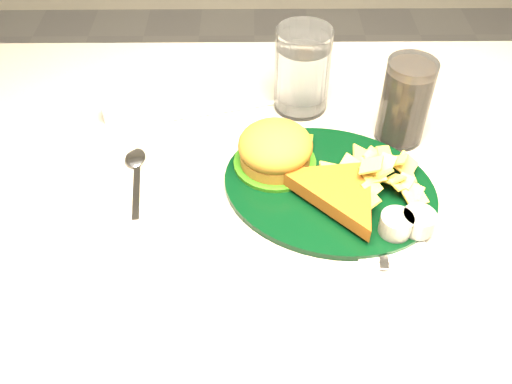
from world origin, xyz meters
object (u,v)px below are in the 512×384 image
table (260,332)px  dinner_plate (331,172)px  fork_napkin (380,227)px  water_glass (302,70)px  cola_glass (405,102)px

table → dinner_plate: (0.09, -0.00, 0.41)m
fork_napkin → water_glass: bearing=114.0°
table → dinner_plate: bearing=-0.8°
water_glass → fork_napkin: (0.09, -0.27, -0.06)m
water_glass → cola_glass: 0.17m
cola_glass → fork_napkin: bearing=-107.0°
cola_glass → fork_napkin: size_ratio=0.85×
cola_glass → water_glass: bearing=150.6°
dinner_plate → cola_glass: cola_glass is taller
dinner_plate → water_glass: (-0.03, 0.20, 0.03)m
water_glass → fork_napkin: size_ratio=0.87×
table → water_glass: size_ratio=8.73×
dinner_plate → water_glass: size_ratio=2.18×
table → water_glass: (0.07, 0.20, 0.44)m
table → dinner_plate: size_ratio=4.01×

